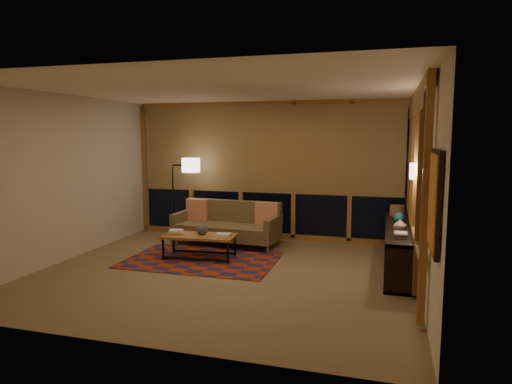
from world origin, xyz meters
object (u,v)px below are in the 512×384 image
(sofa, at_px, (226,224))
(bookshelf, at_px, (398,247))
(floor_lamp, at_px, (173,199))
(coffee_table, at_px, (200,247))

(sofa, xyz_separation_m, bookshelf, (3.06, -0.64, -0.07))
(floor_lamp, height_order, bookshelf, floor_lamp)
(floor_lamp, bearing_deg, sofa, -18.50)
(floor_lamp, distance_m, bookshelf, 4.35)
(coffee_table, relative_size, bookshelf, 0.46)
(sofa, bearing_deg, floor_lamp, 174.34)
(floor_lamp, xyz_separation_m, bookshelf, (4.24, -0.84, -0.48))
(sofa, bearing_deg, coffee_table, -92.31)
(coffee_table, bearing_deg, sofa, 78.78)
(sofa, distance_m, floor_lamp, 1.27)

